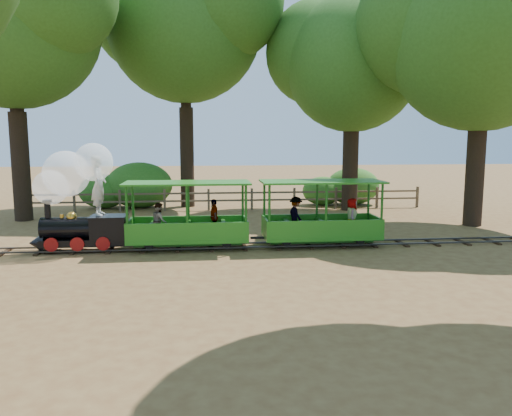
{
  "coord_description": "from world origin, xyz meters",
  "views": [
    {
      "loc": [
        -1.18,
        -14.87,
        3.34
      ],
      "look_at": [
        0.42,
        0.5,
        1.15
      ],
      "focal_mm": 35.0,
      "sensor_mm": 36.0,
      "label": 1
    }
  ],
  "objects": [
    {
      "name": "shrub_west",
      "position": [
        -5.96,
        9.3,
        0.8
      ],
      "size": [
        2.32,
        1.79,
        1.61
      ],
      "primitive_type": "ellipsoid",
      "color": "#2D6B1E",
      "rests_on": "ground"
    },
    {
      "name": "ground",
      "position": [
        0.0,
        0.0,
        0.0
      ],
      "size": [
        90.0,
        90.0,
        0.0
      ],
      "primitive_type": "plane",
      "color": "olive",
      "rests_on": "ground"
    },
    {
      "name": "oak_nc",
      "position": [
        -2.04,
        9.6,
        8.92
      ],
      "size": [
        9.06,
        7.97,
        12.18
      ],
      "color": "#2D2116",
      "rests_on": "ground"
    },
    {
      "name": "oak_e",
      "position": [
        8.97,
        3.09,
        7.36
      ],
      "size": [
        8.64,
        7.6,
        10.46
      ],
      "color": "#2D2116",
      "rests_on": "ground"
    },
    {
      "name": "locomotive",
      "position": [
        -4.94,
        0.08,
        1.82
      ],
      "size": [
        2.84,
        1.33,
        3.26
      ],
      "color": "black",
      "rests_on": "ground"
    },
    {
      "name": "oak_nw",
      "position": [
        -8.53,
        6.09,
        8.19
      ],
      "size": [
        8.53,
        7.51,
        11.26
      ],
      "color": "#2D2116",
      "rests_on": "ground"
    },
    {
      "name": "fence",
      "position": [
        0.0,
        8.0,
        0.58
      ],
      "size": [
        18.1,
        0.1,
        1.0
      ],
      "color": "brown",
      "rests_on": "ground"
    },
    {
      "name": "shrub_mid_e",
      "position": [
        4.67,
        9.3,
        0.71
      ],
      "size": [
        2.04,
        1.57,
        1.41
      ],
      "primitive_type": "ellipsoid",
      "color": "#2D6B1E",
      "rests_on": "ground"
    },
    {
      "name": "carriage_rear",
      "position": [
        2.36,
        0.03,
        0.79
      ],
      "size": [
        3.71,
        1.52,
        1.93
      ],
      "color": "#277C1B",
      "rests_on": "track"
    },
    {
      "name": "oak_ne",
      "position": [
        5.47,
        7.58,
        6.9
      ],
      "size": [
        7.58,
        6.67,
        9.64
      ],
      "color": "#2D2116",
      "rests_on": "ground"
    },
    {
      "name": "shrub_mid_w",
      "position": [
        -4.28,
        9.3,
        1.09
      ],
      "size": [
        3.14,
        2.41,
        2.17
      ],
      "primitive_type": "ellipsoid",
      "color": "#2D6B1E",
      "rests_on": "ground"
    },
    {
      "name": "carriage_front",
      "position": [
        -1.71,
        -0.01,
        0.77
      ],
      "size": [
        3.71,
        1.52,
        1.93
      ],
      "color": "#277C1B",
      "rests_on": "track"
    },
    {
      "name": "shrub_east",
      "position": [
        6.2,
        9.3,
        0.92
      ],
      "size": [
        2.66,
        2.05,
        1.84
      ],
      "primitive_type": "ellipsoid",
      "color": "#2D6B1E",
      "rests_on": "ground"
    },
    {
      "name": "track",
      "position": [
        0.0,
        0.0,
        0.07
      ],
      "size": [
        22.0,
        1.0,
        0.1
      ],
      "color": "#3F3D3A",
      "rests_on": "ground"
    }
  ]
}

